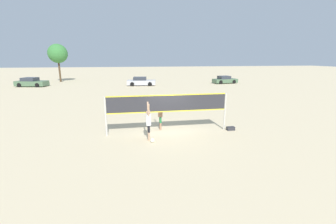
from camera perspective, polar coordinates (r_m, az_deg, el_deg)
The scene contains 10 objects.
ground_plane at distance 13.60m, azimuth 0.00°, elevation -5.21°, with size 200.00×200.00×0.00m, color beige.
volleyball_net at distance 13.17m, azimuth 0.00°, elevation 1.46°, with size 7.28×0.12×2.31m.
player_spiker at distance 12.11m, azimuth -4.97°, elevation -2.22°, with size 0.28×0.70×2.09m.
player_blocker at distance 13.88m, azimuth -1.97°, elevation -0.25°, with size 0.28×0.69×2.03m.
volleyball at distance 12.05m, azimuth -3.99°, elevation -7.21°, with size 0.23×0.23×0.23m.
gear_bag at distance 14.52m, azimuth 15.61°, elevation -4.05°, with size 0.49×0.27×0.22m.
parked_car_near at distance 40.83m, azimuth 14.21°, elevation 7.89°, with size 4.33×2.22×1.30m.
parked_car_mid at distance 41.15m, azimuth -31.37°, elevation 6.43°, with size 4.88×2.85×1.40m.
parked_car_far at distance 36.69m, azimuth -6.83°, elevation 7.65°, with size 4.70×2.35×1.38m.
tree_left_cluster at distance 46.37m, azimuth -26.22°, elevation 13.15°, with size 3.39×3.39×6.82m.
Camera 1 is at (-2.26, -12.67, 4.40)m, focal length 24.00 mm.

